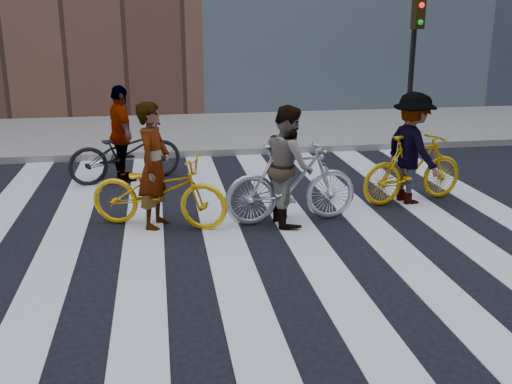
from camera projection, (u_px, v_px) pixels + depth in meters
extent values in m
plane|color=black|center=(263.00, 236.00, 8.39)|extent=(100.00, 100.00, 0.00)
cube|color=gray|center=(213.00, 132.00, 15.46)|extent=(100.00, 5.00, 0.15)
cube|color=silver|center=(60.00, 248.00, 7.96)|extent=(0.55, 10.00, 0.01)
cube|color=silver|center=(144.00, 243.00, 8.13)|extent=(0.55, 10.00, 0.01)
cube|color=silver|center=(224.00, 238.00, 8.30)|extent=(0.55, 10.00, 0.01)
cube|color=silver|center=(301.00, 234.00, 8.48)|extent=(0.55, 10.00, 0.01)
cube|color=silver|center=(375.00, 229.00, 8.65)|extent=(0.55, 10.00, 0.01)
cube|color=silver|center=(446.00, 225.00, 8.82)|extent=(0.55, 10.00, 0.01)
cylinder|color=black|center=(411.00, 77.00, 13.73)|extent=(0.12, 0.12, 3.20)
cube|color=black|center=(418.00, 14.00, 13.19)|extent=(0.22, 0.28, 0.65)
sphere|color=red|center=(422.00, 5.00, 12.99)|extent=(0.12, 0.12, 0.12)
sphere|color=#0CCC26|center=(421.00, 22.00, 13.10)|extent=(0.12, 0.12, 0.12)
imported|color=#F6B20D|center=(159.00, 191.00, 8.65)|extent=(2.16, 1.40, 1.07)
imported|color=#B9BBC4|center=(291.00, 183.00, 8.80)|extent=(2.04, 0.72, 1.20)
imported|color=#CA970B|center=(413.00, 169.00, 9.77)|extent=(1.97, 0.95, 1.14)
imported|color=black|center=(125.00, 152.00, 11.04)|extent=(2.23, 1.35, 1.11)
imported|color=slate|center=(154.00, 166.00, 8.53)|extent=(0.65, 0.78, 1.83)
imported|color=slate|center=(288.00, 165.00, 8.71)|extent=(0.73, 0.91, 1.76)
imported|color=slate|center=(412.00, 148.00, 9.67)|extent=(0.92, 1.29, 1.82)
imported|color=slate|center=(121.00, 134.00, 10.93)|extent=(0.74, 1.12, 1.77)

